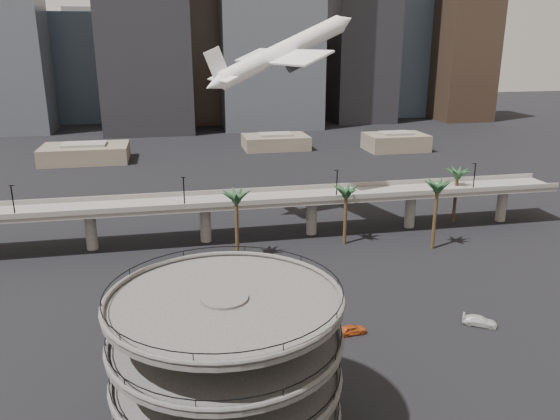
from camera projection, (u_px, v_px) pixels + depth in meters
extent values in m
plane|color=black|center=(341.00, 402.00, 61.13)|extent=(700.00, 700.00, 0.00)
cylinder|color=#454340|center=(227.00, 375.00, 52.53)|extent=(4.40, 4.40, 16.50)
cylinder|color=#454340|center=(228.00, 412.00, 53.79)|extent=(22.00, 22.00, 0.45)
torus|color=#454340|center=(228.00, 408.00, 53.64)|extent=(22.20, 22.20, 0.50)
torus|color=black|center=(228.00, 401.00, 53.41)|extent=(21.80, 21.80, 0.10)
cylinder|color=#454340|center=(227.00, 377.00, 52.60)|extent=(22.00, 22.00, 0.45)
torus|color=#454340|center=(227.00, 372.00, 52.46)|extent=(22.20, 22.20, 0.50)
torus|color=black|center=(227.00, 365.00, 52.22)|extent=(21.80, 21.80, 0.10)
cylinder|color=#454340|center=(226.00, 340.00, 51.42)|extent=(22.00, 22.00, 0.45)
torus|color=#454340|center=(226.00, 336.00, 51.28)|extent=(22.20, 22.20, 0.50)
torus|color=black|center=(226.00, 328.00, 51.04)|extent=(21.80, 21.80, 0.10)
cylinder|color=#454340|center=(225.00, 302.00, 50.23)|extent=(22.00, 22.00, 0.45)
torus|color=#454340|center=(224.00, 297.00, 50.09)|extent=(22.20, 22.20, 0.50)
torus|color=black|center=(224.00, 289.00, 49.86)|extent=(21.80, 21.80, 0.10)
cube|color=slate|center=(259.00, 200.00, 110.23)|extent=(130.00, 9.00, 0.90)
cube|color=slate|center=(263.00, 202.00, 105.76)|extent=(130.00, 0.30, 1.00)
cube|color=slate|center=(256.00, 190.00, 114.18)|extent=(130.00, 0.30, 1.00)
cylinder|color=slate|center=(91.00, 231.00, 105.16)|extent=(2.20, 2.20, 8.00)
cylinder|color=slate|center=(205.00, 223.00, 109.37)|extent=(2.20, 2.20, 8.00)
cylinder|color=slate|center=(312.00, 217.00, 113.58)|extent=(2.20, 2.20, 8.00)
cylinder|color=slate|center=(410.00, 210.00, 117.79)|extent=(2.20, 2.20, 8.00)
cylinder|color=slate|center=(502.00, 204.00, 122.00)|extent=(2.20, 2.20, 8.00)
cylinder|color=black|center=(13.00, 201.00, 96.84)|extent=(0.24, 0.24, 6.00)
cylinder|color=black|center=(184.00, 193.00, 102.58)|extent=(0.24, 0.24, 6.00)
cylinder|color=black|center=(337.00, 184.00, 108.33)|extent=(0.24, 0.24, 6.00)
cylinder|color=black|center=(474.00, 177.00, 114.07)|extent=(0.24, 0.24, 6.00)
cylinder|color=#432F1C|center=(237.00, 229.00, 99.36)|extent=(0.70, 0.70, 12.15)
ellipsoid|color=#1B3D20|center=(236.00, 194.00, 97.45)|extent=(4.40, 4.40, 2.00)
cylinder|color=#432F1C|center=(345.00, 218.00, 107.52)|extent=(0.70, 0.70, 10.80)
ellipsoid|color=#1B3D20|center=(346.00, 190.00, 105.80)|extent=(4.40, 4.40, 2.00)
cylinder|color=#432F1C|center=(435.00, 218.00, 104.70)|extent=(0.70, 0.70, 12.60)
ellipsoid|color=#1B3D20|center=(438.00, 184.00, 102.71)|extent=(4.40, 4.40, 2.00)
cylinder|color=#432F1C|center=(455.00, 198.00, 120.29)|extent=(0.70, 0.70, 11.25)
ellipsoid|color=#1B3D20|center=(458.00, 171.00, 118.51)|extent=(4.40, 4.40, 2.00)
cube|color=brown|center=(85.00, 153.00, 182.72)|extent=(28.00, 18.00, 5.50)
cube|color=slate|center=(84.00, 144.00, 181.79)|extent=(14.00, 9.00, 0.80)
cube|color=brown|center=(276.00, 142.00, 204.97)|extent=(24.00, 16.00, 5.00)
cube|color=slate|center=(276.00, 134.00, 204.11)|extent=(12.00, 8.00, 0.80)
cube|color=brown|center=(396.00, 142.00, 201.83)|extent=(22.00, 15.00, 6.00)
cube|color=slate|center=(396.00, 133.00, 200.82)|extent=(11.00, 7.50, 0.80)
cube|color=#484D55|center=(11.00, 33.00, 229.83)|extent=(26.00, 24.00, 84.48)
cube|color=#364453|center=(88.00, 68.00, 272.18)|extent=(30.00, 30.00, 51.99)
cube|color=slate|center=(82.00, 10.00, 264.13)|extent=(16.50, 16.50, 2.40)
cube|color=#31251B|center=(210.00, 19.00, 258.21)|extent=(28.00, 26.00, 97.48)
cube|color=gray|center=(304.00, 73.00, 289.52)|extent=(24.00, 24.00, 45.49)
cube|color=slate|center=(304.00, 25.00, 282.43)|extent=(13.20, 13.20, 2.40)
cube|color=black|center=(363.00, 14.00, 262.03)|extent=(30.00, 28.00, 102.90)
cube|color=#364453|center=(398.00, 43.00, 289.92)|extent=(34.00, 30.00, 75.82)
cube|color=#31251B|center=(464.00, 56.00, 273.23)|extent=(26.00, 26.00, 62.82)
cube|color=gray|center=(230.00, 76.00, 301.79)|extent=(22.00, 22.00, 41.16)
cube|color=slate|center=(229.00, 34.00, 295.34)|extent=(12.10, 12.10, 2.40)
cylinder|color=white|center=(282.00, 52.00, 113.84)|extent=(29.26, 11.81, 14.85)
cone|color=white|center=(345.00, 21.00, 118.82)|extent=(5.81, 5.08, 4.99)
cone|color=white|center=(214.00, 85.00, 108.86)|extent=(5.54, 4.62, 4.60)
cube|color=white|center=(279.00, 57.00, 113.80)|extent=(15.25, 32.80, 2.96)
cube|color=white|center=(222.00, 78.00, 109.32)|extent=(5.36, 11.01, 1.21)
cube|color=white|center=(217.00, 64.00, 107.99)|extent=(5.29, 1.85, 6.76)
cylinder|color=#28282E|center=(271.00, 61.00, 119.63)|extent=(5.39, 3.44, 3.68)
cylinder|color=#28282E|center=(297.00, 63.00, 109.63)|extent=(5.39, 3.44, 3.68)
imported|color=#BC4E1A|center=(352.00, 330.00, 75.20)|extent=(4.20, 2.04, 1.38)
imported|color=black|center=(308.00, 303.00, 82.62)|extent=(5.14, 3.42, 1.60)
imported|color=silver|center=(480.00, 321.00, 77.55)|extent=(5.02, 4.11, 1.37)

